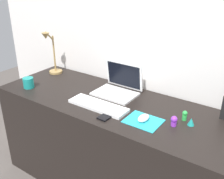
% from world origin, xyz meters
% --- Properties ---
extents(back_wall, '(2.97, 0.05, 1.68)m').
position_xyz_m(back_wall, '(0.00, 0.34, 0.84)').
color(back_wall, silver).
rests_on(back_wall, ground_plane).
extents(desk, '(1.77, 0.61, 0.74)m').
position_xyz_m(desk, '(0.00, 0.00, 0.37)').
color(desk, black).
rests_on(desk, ground_plane).
extents(laptop, '(0.30, 0.24, 0.21)m').
position_xyz_m(laptop, '(-0.07, 0.15, 0.79)').
color(laptop, white).
rests_on(laptop, desk).
extents(keyboard, '(0.41, 0.13, 0.02)m').
position_xyz_m(keyboard, '(-0.06, -0.11, 0.75)').
color(keyboard, white).
rests_on(keyboard, desk).
extents(mousepad, '(0.21, 0.17, 0.00)m').
position_xyz_m(mousepad, '(0.27, -0.11, 0.74)').
color(mousepad, '#28B7CC').
rests_on(mousepad, desk).
extents(mouse, '(0.06, 0.10, 0.03)m').
position_xyz_m(mouse, '(0.27, -0.10, 0.76)').
color(mouse, white).
rests_on(mouse, mousepad).
extents(cell_phone, '(0.07, 0.13, 0.01)m').
position_xyz_m(cell_phone, '(0.06, -0.18, 0.74)').
color(cell_phone, black).
rests_on(cell_phone, desk).
extents(desk_lamp, '(0.11, 0.16, 0.37)m').
position_xyz_m(desk_lamp, '(-0.75, 0.14, 0.91)').
color(desk_lamp, '#A5844C').
rests_on(desk_lamp, desk).
extents(coffee_mug, '(0.08, 0.08, 0.08)m').
position_xyz_m(coffee_mug, '(-0.68, -0.17, 0.78)').
color(coffee_mug, teal).
rests_on(coffee_mug, desk).
extents(toy_figurine_green, '(0.03, 0.03, 0.06)m').
position_xyz_m(toy_figurine_green, '(0.46, 0.05, 0.77)').
color(toy_figurine_green, green).
rests_on(toy_figurine_green, desk).
extents(toy_figurine_purple, '(0.04, 0.04, 0.06)m').
position_xyz_m(toy_figurine_purple, '(0.44, -0.05, 0.77)').
color(toy_figurine_purple, purple).
rests_on(toy_figurine_purple, desk).
extents(toy_figurine_teal, '(0.04, 0.04, 0.04)m').
position_xyz_m(toy_figurine_teal, '(0.52, 0.01, 0.76)').
color(toy_figurine_teal, teal).
rests_on(toy_figurine_teal, desk).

